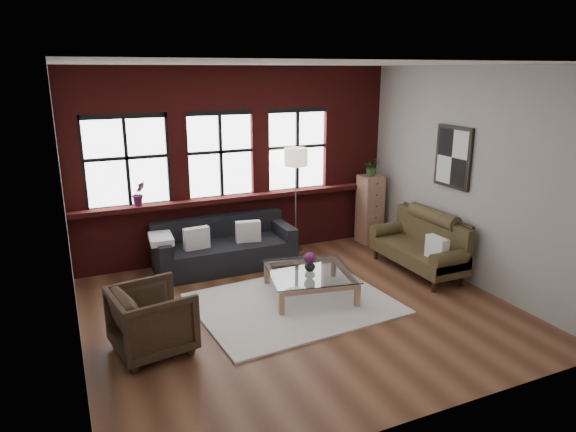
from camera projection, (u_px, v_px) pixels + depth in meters
name	position (u px, v px, depth m)	size (l,w,h in m)	color
floor	(299.00, 309.00, 6.96)	(5.50, 5.50, 0.00)	brown
ceiling	(301.00, 64.00, 6.08)	(5.50, 5.50, 0.00)	white
wall_back	(237.00, 163.00, 8.71)	(5.50, 5.50, 0.00)	#A7A39B
wall_front	(428.00, 258.00, 4.32)	(5.50, 5.50, 0.00)	#A7A39B
wall_left	(66.00, 220.00, 5.43)	(5.00, 5.00, 0.00)	#A7A39B
wall_right	(467.00, 177.00, 7.60)	(5.00, 5.00, 0.00)	#A7A39B
brick_backwall	(238.00, 164.00, 8.66)	(5.50, 0.12, 3.20)	#5B1615
sill_ledge	(241.00, 197.00, 8.73)	(5.50, 0.30, 0.08)	#5B1615
window_left	(127.00, 163.00, 7.91)	(1.38, 0.10, 1.50)	black
window_mid	(220.00, 156.00, 8.50)	(1.38, 0.10, 1.50)	black
window_right	(297.00, 151.00, 9.06)	(1.38, 0.10, 1.50)	black
wall_poster	(453.00, 157.00, 7.78)	(0.05, 0.74, 0.94)	black
shag_rug	(294.00, 303.00, 7.10)	(2.60, 2.05, 0.03)	silver
dark_sofa	(225.00, 244.00, 8.33)	(2.24, 0.91, 0.81)	black
pillow_a	(197.00, 238.00, 8.00)	(0.40, 0.14, 0.34)	white
pillow_b	(248.00, 231.00, 8.34)	(0.40, 0.14, 0.34)	white
vintage_settee	(418.00, 244.00, 8.14)	(0.78, 1.76, 0.94)	#44391F
pillow_settee	(437.00, 248.00, 7.61)	(0.14, 0.38, 0.34)	white
armchair	(152.00, 320.00, 5.84)	(0.83, 0.86, 0.78)	#332519
coffee_table	(310.00, 283.00, 7.34)	(1.17, 1.17, 0.39)	#A57459
vase	(310.00, 265.00, 7.26)	(0.16, 0.16, 0.16)	#B2B2B2
flowers	(310.00, 258.00, 7.23)	(0.17, 0.17, 0.17)	#632252
drawer_chest	(370.00, 209.00, 9.53)	(0.39, 0.39, 1.27)	#A57459
potted_plant_top	(372.00, 167.00, 9.31)	(0.30, 0.26, 0.33)	#2D5923
floor_lamp	(296.00, 197.00, 8.94)	(0.40, 0.40, 2.00)	#A5A5A8
sill_plant	(139.00, 194.00, 7.98)	(0.21, 0.17, 0.38)	#632252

